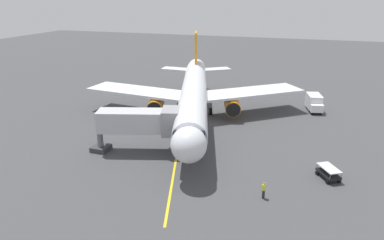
# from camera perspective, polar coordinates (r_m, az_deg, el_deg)

# --- Properties ---
(ground_plane) EXTENTS (220.00, 220.00, 0.00)m
(ground_plane) POSITION_cam_1_polar(r_m,az_deg,el_deg) (52.35, 2.27, -0.41)
(ground_plane) COLOR #424244
(apron_lead_in_line) EXTENTS (11.50, 38.45, 0.01)m
(apron_lead_in_line) POSITION_cam_1_polar(r_m,az_deg,el_deg) (47.74, -1.95, -2.45)
(apron_lead_in_line) COLOR yellow
(apron_lead_in_line) RESTS_ON ground
(airplane) EXTENTS (33.40, 39.56, 11.50)m
(airplane) POSITION_cam_1_polar(r_m,az_deg,el_deg) (52.08, 0.29, 4.13)
(airplane) COLOR silver
(airplane) RESTS_ON ground
(jet_bridge) EXTENTS (11.43, 5.71, 5.40)m
(jet_bridge) POSITION_cam_1_polar(r_m,az_deg,el_deg) (41.93, -7.48, -0.33)
(jet_bridge) COLOR #B7B7BC
(jet_bridge) RESTS_ON ground
(ground_crew_marshaller) EXTENTS (0.34, 0.45, 1.71)m
(ground_crew_marshaller) POSITION_cam_1_polar(r_m,az_deg,el_deg) (34.00, 11.51, -11.01)
(ground_crew_marshaller) COLOR #23232D
(ground_crew_marshaller) RESTS_ON ground
(baggage_cart_near_nose) EXTENTS (2.54, 2.95, 1.27)m
(baggage_cart_near_nose) POSITION_cam_1_polar(r_m,az_deg,el_deg) (39.30, 21.19, -7.97)
(baggage_cart_near_nose) COLOR black
(baggage_cart_near_nose) RESTS_ON ground
(box_truck_portside) EXTENTS (2.93, 4.92, 2.62)m
(box_truck_portside) POSITION_cam_1_polar(r_m,az_deg,el_deg) (60.47, 19.16, 2.66)
(box_truck_portside) COLOR white
(box_truck_portside) RESTS_ON ground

